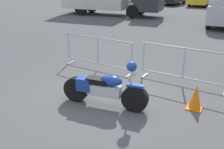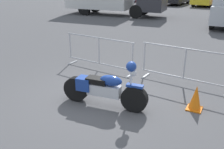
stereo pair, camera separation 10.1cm
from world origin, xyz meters
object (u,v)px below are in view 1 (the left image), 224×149
Objects in this scene: crowd_barrier_near at (98,53)px; pedestrian at (224,1)px; motorcycle at (104,88)px; crowd_barrier_far at (184,66)px; traffic_cone at (196,97)px.

pedestrian is (2.58, 16.75, 0.36)m from crowd_barrier_near.
crowd_barrier_near is at bearing 116.47° from motorcycle.
crowd_barrier_far is (2.74, 0.00, 0.00)m from crowd_barrier_near.
crowd_barrier_far is at bearing 24.97° from pedestrian.
traffic_cone is at bearing 26.73° from pedestrian.
crowd_barrier_near is at bearing 158.66° from traffic_cone.
crowd_barrier_far reaches higher than traffic_cone.
crowd_barrier_far is 1.44m from traffic_cone.
motorcycle reaches higher than traffic_cone.
motorcycle is 2.11m from traffic_cone.
crowd_barrier_far is at bearing 50.35° from motorcycle.
traffic_cone is at bearing -21.34° from crowd_barrier_near.
crowd_barrier_near is 16.95m from pedestrian.
crowd_barrier_far is at bearing 113.70° from traffic_cone.
crowd_barrier_near is 1.00× the size of crowd_barrier_far.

